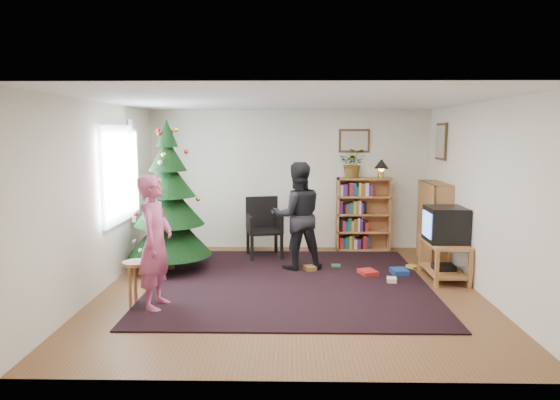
{
  "coord_description": "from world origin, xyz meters",
  "views": [
    {
      "loc": [
        -0.01,
        -6.49,
        2.1
      ],
      "look_at": [
        -0.15,
        0.86,
        1.1
      ],
      "focal_mm": 32.0,
      "sensor_mm": 36.0,
      "label": 1
    }
  ],
  "objects_px": {
    "christmas_tree": "(169,209)",
    "stool": "(137,272)",
    "bookshelf_right": "(434,222)",
    "crt_tv": "(445,224)",
    "potted_plant": "(353,163)",
    "person_by_chair": "(297,216)",
    "bookshelf_back": "(363,213)",
    "person_standing": "(155,242)",
    "armchair": "(265,225)",
    "tv_stand": "(444,257)",
    "picture_right": "(441,142)",
    "picture_back": "(354,141)",
    "table_lamp": "(381,165)"
  },
  "relations": [
    {
      "from": "bookshelf_back",
      "to": "potted_plant",
      "type": "relative_size",
      "value": 2.54
    },
    {
      "from": "picture_back",
      "to": "person_by_chair",
      "type": "distance_m",
      "value": 2.1
    },
    {
      "from": "bookshelf_back",
      "to": "stool",
      "type": "xyz_separation_m",
      "value": [
        -3.17,
        -3.01,
        -0.23
      ]
    },
    {
      "from": "armchair",
      "to": "tv_stand",
      "type": "bearing_deg",
      "value": -38.93
    },
    {
      "from": "table_lamp",
      "to": "potted_plant",
      "type": "bearing_deg",
      "value": 180.0
    },
    {
      "from": "bookshelf_back",
      "to": "person_standing",
      "type": "bearing_deg",
      "value": -133.64
    },
    {
      "from": "bookshelf_back",
      "to": "armchair",
      "type": "bearing_deg",
      "value": -164.13
    },
    {
      "from": "bookshelf_right",
      "to": "person_standing",
      "type": "xyz_separation_m",
      "value": [
        -3.94,
        -2.23,
        0.14
      ]
    },
    {
      "from": "potted_plant",
      "to": "table_lamp",
      "type": "distance_m",
      "value": 0.5
    },
    {
      "from": "picture_right",
      "to": "bookshelf_back",
      "type": "xyz_separation_m",
      "value": [
        -1.15,
        0.59,
        -1.29
      ]
    },
    {
      "from": "picture_back",
      "to": "bookshelf_right",
      "type": "height_order",
      "value": "picture_back"
    },
    {
      "from": "tv_stand",
      "to": "potted_plant",
      "type": "distance_m",
      "value": 2.44
    },
    {
      "from": "bookshelf_back",
      "to": "tv_stand",
      "type": "xyz_separation_m",
      "value": [
        0.9,
        -1.8,
        -0.34
      ]
    },
    {
      "from": "bookshelf_right",
      "to": "potted_plant",
      "type": "xyz_separation_m",
      "value": [
        -1.22,
        0.83,
        0.89
      ]
    },
    {
      "from": "bookshelf_back",
      "to": "tv_stand",
      "type": "height_order",
      "value": "bookshelf_back"
    },
    {
      "from": "bookshelf_back",
      "to": "stool",
      "type": "relative_size",
      "value": 2.34
    },
    {
      "from": "person_standing",
      "to": "bookshelf_back",
      "type": "bearing_deg",
      "value": -38.22
    },
    {
      "from": "bookshelf_right",
      "to": "crt_tv",
      "type": "distance_m",
      "value": 0.99
    },
    {
      "from": "bookshelf_back",
      "to": "armchair",
      "type": "height_order",
      "value": "bookshelf_back"
    },
    {
      "from": "christmas_tree",
      "to": "stool",
      "type": "bearing_deg",
      "value": -90.77
    },
    {
      "from": "crt_tv",
      "to": "stool",
      "type": "bearing_deg",
      "value": -163.48
    },
    {
      "from": "picture_right",
      "to": "stool",
      "type": "relative_size",
      "value": 1.08
    },
    {
      "from": "bookshelf_right",
      "to": "crt_tv",
      "type": "height_order",
      "value": "bookshelf_right"
    },
    {
      "from": "tv_stand",
      "to": "picture_back",
      "type": "bearing_deg",
      "value": 118.92
    },
    {
      "from": "bookshelf_back",
      "to": "person_by_chair",
      "type": "height_order",
      "value": "person_by_chair"
    },
    {
      "from": "christmas_tree",
      "to": "bookshelf_back",
      "type": "height_order",
      "value": "christmas_tree"
    },
    {
      "from": "christmas_tree",
      "to": "person_standing",
      "type": "distance_m",
      "value": 1.67
    },
    {
      "from": "picture_back",
      "to": "crt_tv",
      "type": "bearing_deg",
      "value": -61.14
    },
    {
      "from": "armchair",
      "to": "table_lamp",
      "type": "distance_m",
      "value": 2.32
    },
    {
      "from": "picture_right",
      "to": "person_by_chair",
      "type": "bearing_deg",
      "value": -163.13
    },
    {
      "from": "crt_tv",
      "to": "person_standing",
      "type": "height_order",
      "value": "person_standing"
    },
    {
      "from": "bookshelf_back",
      "to": "armchair",
      "type": "distance_m",
      "value": 1.82
    },
    {
      "from": "picture_right",
      "to": "table_lamp",
      "type": "relative_size",
      "value": 1.79
    },
    {
      "from": "tv_stand",
      "to": "potted_plant",
      "type": "height_order",
      "value": "potted_plant"
    },
    {
      "from": "picture_back",
      "to": "picture_right",
      "type": "distance_m",
      "value": 1.51
    },
    {
      "from": "picture_back",
      "to": "person_standing",
      "type": "height_order",
      "value": "picture_back"
    },
    {
      "from": "christmas_tree",
      "to": "potted_plant",
      "type": "distance_m",
      "value": 3.32
    },
    {
      "from": "picture_right",
      "to": "crt_tv",
      "type": "bearing_deg",
      "value": -102.01
    },
    {
      "from": "bookshelf_right",
      "to": "bookshelf_back",
      "type": "bearing_deg",
      "value": 50.92
    },
    {
      "from": "person_standing",
      "to": "person_by_chair",
      "type": "distance_m",
      "value": 2.45
    },
    {
      "from": "person_by_chair",
      "to": "bookshelf_back",
      "type": "bearing_deg",
      "value": -145.17
    },
    {
      "from": "crt_tv",
      "to": "stool",
      "type": "xyz_separation_m",
      "value": [
        -4.07,
        -1.21,
        -0.37
      ]
    },
    {
      "from": "bookshelf_right",
      "to": "tv_stand",
      "type": "distance_m",
      "value": 1.04
    },
    {
      "from": "potted_plant",
      "to": "christmas_tree",
      "type": "bearing_deg",
      "value": -154.42
    },
    {
      "from": "picture_back",
      "to": "person_standing",
      "type": "relative_size",
      "value": 0.34
    },
    {
      "from": "stool",
      "to": "person_by_chair",
      "type": "distance_m",
      "value": 2.63
    },
    {
      "from": "potted_plant",
      "to": "stool",
      "type": "bearing_deg",
      "value": -134.63
    },
    {
      "from": "armchair",
      "to": "potted_plant",
      "type": "height_order",
      "value": "potted_plant"
    },
    {
      "from": "table_lamp",
      "to": "person_standing",
      "type": "bearing_deg",
      "value": -136.44
    },
    {
      "from": "bookshelf_back",
      "to": "crt_tv",
      "type": "relative_size",
      "value": 2.28
    }
  ]
}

